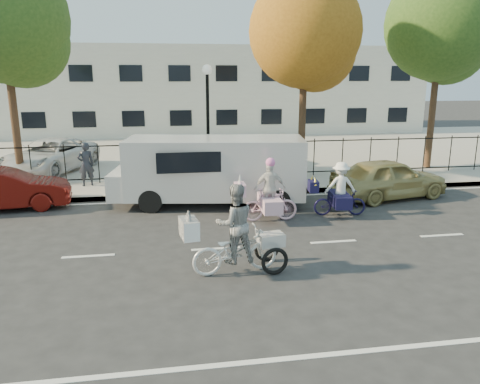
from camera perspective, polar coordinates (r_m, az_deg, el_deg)
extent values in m
plane|color=#333334|center=(11.49, -2.96, -6.93)|extent=(120.00, 120.00, 0.00)
cube|color=#A8A399|center=(16.27, -4.96, -0.35)|extent=(60.00, 0.10, 0.15)
cube|color=#A8A399|center=(17.28, -5.23, 0.51)|extent=(60.00, 2.20, 0.15)
cube|color=#A8A399|center=(26.00, -6.69, 5.07)|extent=(60.00, 15.60, 0.15)
cube|color=silver|center=(35.70, -7.64, 12.20)|extent=(34.00, 10.00, 6.00)
cylinder|color=black|center=(17.65, -3.92, 7.67)|extent=(0.12, 0.12, 4.00)
sphere|color=white|center=(17.54, -4.04, 14.66)|extent=(0.36, 0.36, 0.36)
cylinder|color=black|center=(17.76, -12.58, 3.81)|extent=(0.06, 0.06, 1.80)
cylinder|color=black|center=(17.73, -10.32, 3.91)|extent=(0.06, 0.06, 1.80)
cube|color=#59140F|center=(17.65, -11.55, 5.78)|extent=(0.85, 0.04, 0.60)
imported|color=white|center=(10.01, -0.60, -7.17)|extent=(1.93, 0.90, 0.98)
imported|color=silver|center=(9.81, -0.61, -3.87)|extent=(0.91, 0.76, 1.71)
cube|color=white|center=(9.59, -6.23, -4.43)|extent=(0.41, 0.64, 0.39)
cone|color=white|center=(9.64, -6.31, -2.72)|extent=(0.15, 0.15, 0.20)
cone|color=white|center=(9.39, -6.22, -3.18)|extent=(0.15, 0.15, 0.20)
torus|color=black|center=(9.99, 4.26, -8.41)|extent=(0.61, 0.17, 0.61)
torus|color=black|center=(10.67, 3.31, -6.88)|extent=(0.61, 0.17, 0.61)
cube|color=white|center=(10.20, 3.80, -5.81)|extent=(0.59, 0.45, 0.27)
imported|color=#FABED2|center=(13.50, 3.65, -1.55)|extent=(1.62, 0.50, 0.97)
imported|color=silver|center=(13.37, 3.68, 0.47)|extent=(0.90, 0.40, 1.52)
cube|color=#D4A1B9|center=(13.24, -0.02, 0.32)|extent=(0.31, 0.54, 0.35)
cone|color=white|center=(13.17, -0.02, 1.63)|extent=(0.12, 0.12, 0.31)
cube|color=#D4A1B9|center=(13.49, 3.65, -1.36)|extent=(0.57, 1.27, 0.39)
sphere|color=pink|center=(13.22, 3.73, 3.62)|extent=(0.27, 0.27, 0.27)
imported|color=#131036|center=(14.35, 12.05, -1.20)|extent=(1.62, 0.75, 0.82)
imported|color=white|center=(14.23, 12.15, 0.76)|extent=(0.99, 0.65, 1.43)
cube|color=black|center=(14.06, 8.92, 0.72)|extent=(0.34, 0.53, 0.33)
cone|color=gold|center=(14.17, 8.74, 1.59)|extent=(0.11, 0.21, 0.29)
cone|color=gold|center=(13.87, 9.15, 1.30)|extent=(0.11, 0.21, 0.29)
cube|color=black|center=(14.33, 12.07, -0.86)|extent=(0.66, 1.24, 0.36)
cube|color=silver|center=(15.05, -3.00, 3.06)|extent=(5.83, 2.89, 1.86)
cube|color=silver|center=(15.14, -14.52, 0.69)|extent=(0.82, 2.07, 0.83)
cylinder|color=black|center=(14.29, -10.40, -1.38)|extent=(0.76, 0.38, 0.72)
cylinder|color=black|center=(16.05, -10.31, 0.33)|extent=(0.76, 0.38, 0.72)
cylinder|color=black|center=(14.72, 5.06, -0.74)|extent=(0.76, 0.38, 0.72)
cylinder|color=black|center=(16.44, 3.50, 0.87)|extent=(0.76, 0.38, 0.72)
imported|color=#560E09|center=(16.34, -26.89, 0.29)|extent=(4.09, 1.88, 1.30)
imported|color=tan|center=(16.70, 17.67, 1.60)|extent=(4.34, 2.48, 1.39)
imported|color=black|center=(17.97, -18.27, 3.24)|extent=(0.68, 0.56, 1.61)
imported|color=silver|center=(21.05, -22.19, 4.10)|extent=(3.84, 5.44, 1.38)
imported|color=#4A4D51|center=(21.37, -5.91, 4.96)|extent=(1.79, 3.78, 1.20)
imported|color=#B8BCC0|center=(21.24, 3.01, 4.95)|extent=(2.44, 3.77, 1.19)
cylinder|color=#442D1D|center=(19.18, -25.81, 8.32)|extent=(0.28, 0.28, 5.29)
sphere|color=#385B1E|center=(19.22, -26.95, 18.42)|extent=(4.54, 4.54, 4.54)
sphere|color=#385B1E|center=(19.21, -25.03, 16.35)|extent=(3.33, 3.33, 3.33)
cylinder|color=#442D1D|center=(18.84, 7.60, 9.07)|extent=(0.28, 0.28, 5.01)
sphere|color=#9F6219|center=(18.83, 7.93, 18.86)|extent=(4.29, 4.29, 4.29)
sphere|color=#9F6219|center=(19.13, 9.17, 16.60)|extent=(3.15, 3.15, 3.15)
cylinder|color=#442D1D|center=(22.09, 22.42, 9.33)|extent=(0.28, 0.28, 5.36)
sphere|color=#385B1E|center=(22.14, 23.29, 18.23)|extent=(4.60, 4.60, 4.60)
sphere|color=#385B1E|center=(22.52, 23.94, 16.12)|extent=(3.37, 3.37, 3.37)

